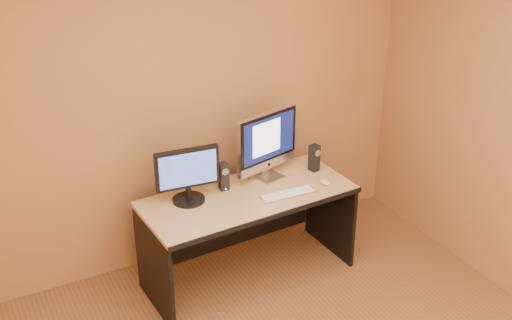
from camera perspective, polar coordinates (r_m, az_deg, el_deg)
name	(u,v)px	position (r m, az deg, el deg)	size (l,w,h in m)	color
walls	(316,238)	(3.18, 5.35, -6.89)	(4.00, 4.00, 2.60)	#9E643F
desk	(248,237)	(4.89, -0.68, -6.82)	(1.57, 0.69, 0.72)	tan
imac	(270,146)	(4.83, 1.23, 1.26)	(0.56, 0.21, 0.54)	#BABABF
second_monitor	(188,176)	(4.56, -6.11, -1.38)	(0.47, 0.23, 0.41)	black
speaker_left	(224,176)	(4.74, -2.89, -1.45)	(0.07, 0.07, 0.22)	black
speaker_right	(314,158)	(5.03, 5.20, 0.19)	(0.07, 0.07, 0.22)	black
keyboard	(288,194)	(4.71, 2.86, -3.02)	(0.42, 0.11, 0.02)	silver
mouse	(325,182)	(4.87, 6.12, -1.95)	(0.06, 0.10, 0.04)	silver
cable_a	(262,172)	(5.02, 0.52, -1.08)	(0.01, 0.01, 0.22)	black
cable_b	(249,174)	(4.99, -0.59, -1.25)	(0.01, 0.01, 0.18)	black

